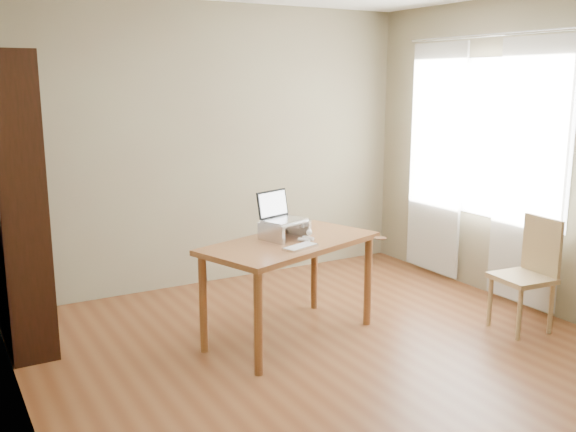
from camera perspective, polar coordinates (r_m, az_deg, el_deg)
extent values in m
cube|color=#5B3018|center=(4.49, 5.71, -13.31)|extent=(4.00, 4.50, 0.02)
cube|color=#7C6D53|center=(6.07, -6.57, 6.19)|extent=(4.00, 0.02, 2.60)
cube|color=#7C6D53|center=(3.36, -22.92, 0.69)|extent=(0.02, 4.50, 2.60)
cube|color=#7C6D53|center=(5.52, 23.32, 4.73)|extent=(0.02, 4.50, 2.60)
cube|color=white|center=(6.00, 17.11, 6.64)|extent=(0.01, 1.80, 1.40)
cube|color=black|center=(4.52, -22.35, 0.19)|extent=(0.30, 0.04, 2.10)
cube|color=black|center=(5.36, -23.61, 1.81)|extent=(0.30, 0.04, 2.10)
cube|color=black|center=(5.21, -22.11, -10.00)|extent=(0.30, 0.84, 0.02)
cube|color=black|center=(5.16, -21.93, -8.20)|extent=(0.20, 0.78, 0.28)
cube|color=black|center=(5.10, -22.41, -6.45)|extent=(0.30, 0.84, 0.03)
cube|color=black|center=(5.06, -22.22, -4.58)|extent=(0.20, 0.78, 0.28)
cube|color=black|center=(5.01, -22.72, -2.75)|extent=(0.30, 0.84, 0.02)
cube|color=black|center=(4.98, -22.53, -0.82)|extent=(0.20, 0.78, 0.28)
cube|color=black|center=(4.94, -23.03, 1.07)|extent=(0.30, 0.84, 0.02)
cube|color=black|center=(4.92, -22.85, 3.05)|extent=(0.20, 0.78, 0.28)
cube|color=black|center=(4.89, -23.36, 4.98)|extent=(0.30, 0.84, 0.02)
cube|color=black|center=(4.88, -23.17, 6.99)|extent=(0.20, 0.78, 0.28)
cube|color=black|center=(4.87, -23.69, 8.95)|extent=(0.30, 0.84, 0.02)
cube|color=black|center=(4.87, -23.50, 10.97)|extent=(0.20, 0.78, 0.28)
cube|color=black|center=(4.87, -24.03, 12.93)|extent=(0.30, 0.84, 0.03)
cube|color=white|center=(5.62, 20.61, 3.51)|extent=(0.03, 0.70, 2.20)
cube|color=white|center=(6.37, 13.00, 4.88)|extent=(0.03, 0.70, 2.20)
cylinder|color=silver|center=(5.95, 17.24, 15.09)|extent=(0.03, 1.90, 0.03)
cube|color=brown|center=(4.71, 0.18, -2.45)|extent=(1.48, 1.05, 0.04)
cylinder|color=brown|center=(4.80, -7.85, -6.96)|extent=(0.06, 0.06, 0.71)
cylinder|color=brown|center=(5.35, 4.38, -4.89)|extent=(0.06, 0.06, 0.71)
cylinder|color=brown|center=(4.32, -5.07, -9.05)|extent=(0.06, 0.06, 0.71)
cylinder|color=brown|center=(4.93, 7.99, -6.47)|extent=(0.06, 0.06, 0.71)
cube|color=silver|center=(4.69, -1.84, -1.51)|extent=(0.03, 0.25, 0.12)
cube|color=silver|center=(4.83, 1.20, -1.11)|extent=(0.03, 0.25, 0.12)
cube|color=silver|center=(4.74, -0.30, -0.53)|extent=(0.32, 0.25, 0.01)
cube|color=silver|center=(4.74, -0.30, -0.37)|extent=(0.35, 0.29, 0.02)
cube|color=black|center=(4.82, -1.03, 1.16)|extent=(0.30, 0.14, 0.20)
cube|color=white|center=(4.82, -0.99, 1.14)|extent=(0.27, 0.12, 0.17)
cube|color=silver|center=(4.50, 1.10, -2.78)|extent=(0.29, 0.20, 0.02)
cube|color=white|center=(4.50, 1.10, -2.67)|extent=(0.27, 0.17, 0.00)
cylinder|color=brown|center=(4.82, 8.21, -1.95)|extent=(0.09, 0.09, 0.01)
ellipsoid|color=#4F453E|center=(4.79, -0.24, -1.16)|extent=(0.17, 0.37, 0.13)
ellipsoid|color=#4F453E|center=(4.89, -0.88, -0.96)|extent=(0.15, 0.16, 0.12)
ellipsoid|color=#4F453E|center=(4.63, 0.92, -1.39)|extent=(0.10, 0.09, 0.09)
ellipsoid|color=silver|center=(4.67, 0.67, -1.70)|extent=(0.09, 0.09, 0.08)
sphere|color=silver|center=(4.60, 1.14, -1.65)|extent=(0.04, 0.04, 0.04)
cone|color=#4F453E|center=(4.61, 0.59, -0.91)|extent=(0.03, 0.04, 0.04)
cone|color=#4F453E|center=(4.64, 1.19, -0.83)|extent=(0.03, 0.04, 0.04)
cylinder|color=silver|center=(4.62, 0.66, -2.28)|extent=(0.03, 0.09, 0.03)
cylinder|color=silver|center=(4.65, 1.30, -2.19)|extent=(0.03, 0.09, 0.03)
cylinder|color=#4F453E|center=(4.96, -0.08, -1.25)|extent=(0.13, 0.20, 0.03)
cube|color=#9E7E56|center=(5.25, 20.09, -5.21)|extent=(0.42, 0.42, 0.04)
cylinder|color=#9E7E56|center=(5.11, 20.12, -8.17)|extent=(0.04, 0.04, 0.42)
cylinder|color=#9E7E56|center=(5.34, 22.33, -7.45)|extent=(0.04, 0.04, 0.42)
cylinder|color=#9E7E56|center=(5.30, 17.52, -7.25)|extent=(0.04, 0.04, 0.42)
cylinder|color=#9E7E56|center=(5.53, 19.75, -6.61)|extent=(0.04, 0.04, 0.42)
cube|color=#9E7E56|center=(5.33, 21.50, -2.50)|extent=(0.07, 0.37, 0.46)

